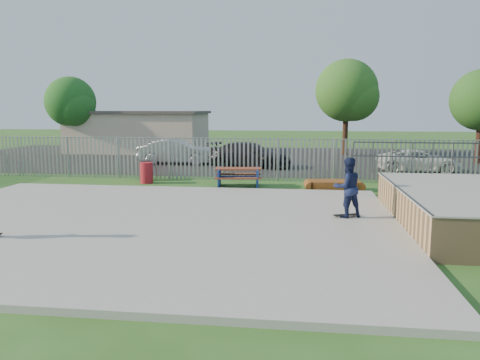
# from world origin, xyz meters

# --- Properties ---
(ground) EXTENTS (120.00, 120.00, 0.00)m
(ground) POSITION_xyz_m (0.00, 0.00, 0.00)
(ground) COLOR #2E581E
(ground) RESTS_ON ground
(concrete_slab) EXTENTS (15.00, 12.00, 0.15)m
(concrete_slab) POSITION_xyz_m (0.00, 0.00, 0.07)
(concrete_slab) COLOR #9E9E99
(concrete_slab) RESTS_ON ground
(quarter_pipe) EXTENTS (5.50, 7.05, 2.19)m
(quarter_pipe) POSITION_xyz_m (9.50, 1.04, 0.56)
(quarter_pipe) COLOR tan
(quarter_pipe) RESTS_ON ground
(fence) EXTENTS (26.04, 16.02, 2.00)m
(fence) POSITION_xyz_m (1.00, 4.59, 1.00)
(fence) COLOR gray
(fence) RESTS_ON ground
(picnic_table) EXTENTS (2.15, 1.84, 0.84)m
(picnic_table) POSITION_xyz_m (2.00, 7.12, 0.43)
(picnic_table) COLOR brown
(picnic_table) RESTS_ON ground
(funbox) EXTENTS (2.12, 1.19, 0.41)m
(funbox) POSITION_xyz_m (6.08, 6.82, 0.20)
(funbox) COLOR brown
(funbox) RESTS_ON ground
(trash_bin_red) EXTENTS (0.57, 0.57, 0.96)m
(trash_bin_red) POSITION_xyz_m (-2.31, 7.65, 0.48)
(trash_bin_red) COLOR maroon
(trash_bin_red) RESTS_ON ground
(trash_bin_grey) EXTENTS (0.57, 0.57, 0.96)m
(trash_bin_grey) POSITION_xyz_m (-2.69, 8.52, 0.48)
(trash_bin_grey) COLOR #252527
(trash_bin_grey) RESTS_ON ground
(parking_lot) EXTENTS (40.00, 18.00, 0.02)m
(parking_lot) POSITION_xyz_m (0.00, 19.00, 0.01)
(parking_lot) COLOR black
(parking_lot) RESTS_ON ground
(car_silver) EXTENTS (4.68, 1.85, 1.51)m
(car_silver) POSITION_xyz_m (-2.82, 14.97, 0.78)
(car_silver) COLOR #ACACB1
(car_silver) RESTS_ON parking_lot
(car_dark) EXTENTS (5.25, 3.16, 1.42)m
(car_dark) POSITION_xyz_m (1.76, 14.16, 0.73)
(car_dark) COLOR black
(car_dark) RESTS_ON parking_lot
(car_white) EXTENTS (4.35, 2.06, 1.20)m
(car_white) POSITION_xyz_m (10.94, 13.05, 0.62)
(car_white) COLOR white
(car_white) RESTS_ON parking_lot
(building) EXTENTS (10.40, 6.40, 3.20)m
(building) POSITION_xyz_m (-8.00, 23.00, 1.61)
(building) COLOR beige
(building) RESTS_ON ground
(tree_left) EXTENTS (3.73, 3.73, 5.75)m
(tree_left) POSITION_xyz_m (-12.40, 20.62, 3.87)
(tree_left) COLOR #452B1B
(tree_left) RESTS_ON ground
(tree_mid) EXTENTS (4.49, 4.49, 6.93)m
(tree_mid) POSITION_xyz_m (7.92, 22.22, 4.66)
(tree_mid) COLOR #382216
(tree_mid) RESTS_ON ground
(skateboard_a) EXTENTS (0.82, 0.48, 0.08)m
(skateboard_a) POSITION_xyz_m (6.06, 1.25, 0.19)
(skateboard_a) COLOR black
(skateboard_a) RESTS_ON concrete_slab
(skater_navy) EXTENTS (1.07, 0.96, 1.80)m
(skater_navy) POSITION_xyz_m (6.06, 1.25, 1.05)
(skater_navy) COLOR #161F46
(skater_navy) RESTS_ON concrete_slab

